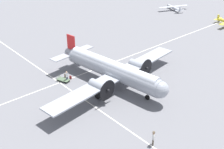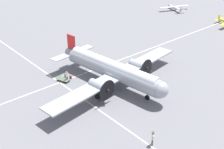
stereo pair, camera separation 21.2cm
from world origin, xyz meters
The scene contains 10 objects.
ground_plane centered at (0.00, 0.00, 0.00)m, with size 300.00×300.00×0.00m, color slate.
apron_line_eastwest centered at (0.00, -5.72, 0.00)m, with size 120.00×0.16×0.01m.
apron_line_northsouth centered at (-5.53, 0.00, 0.00)m, with size 0.16×120.00×0.01m.
airliner_main centered at (0.38, 0.05, 2.45)m, with size 19.33×25.48×5.57m.
crew_foreground centered at (12.88, -5.44, 1.10)m, with size 0.48×0.42×1.75m.
passenger_boarding centered at (-5.13, -4.61, 1.03)m, with size 0.32×0.54×1.67m.
suitcase_near_door centered at (-6.37, -4.09, 0.30)m, with size 0.36×0.19×0.63m.
suitcase_upright_spare centered at (-5.44, -3.78, 0.24)m, with size 0.40×0.17×0.52m.
baggage_cart centered at (-5.56, -5.03, 0.27)m, with size 2.23×1.64×0.56m.
light_aircraft_distant centered at (-20.01, 40.70, 0.77)m, with size 6.69×8.67×1.77m.
Camera 2 is at (27.62, -23.99, 20.91)m, focal length 45.00 mm.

